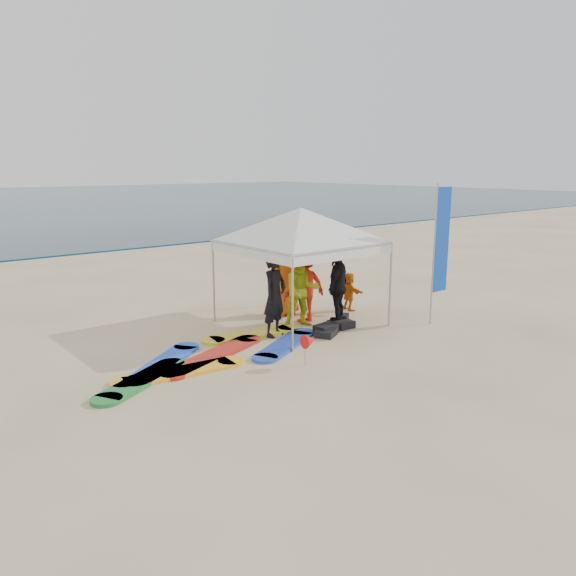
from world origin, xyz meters
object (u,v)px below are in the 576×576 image
(person_black_a, at_px, (275,295))
(feather_flag, at_px, (441,242))
(person_yellow, at_px, (302,290))
(surfboard_spread, at_px, (210,357))
(person_orange_a, at_px, (304,285))
(person_orange_b, at_px, (286,279))
(person_seated, at_px, (349,291))
(canopy_tent, at_px, (301,208))
(person_black_b, at_px, (338,286))
(marker_pennant, at_px, (310,341))

(person_black_a, relative_size, feather_flag, 0.56)
(person_yellow, relative_size, surfboard_spread, 0.34)
(person_orange_a, relative_size, person_orange_b, 0.97)
(person_seated, height_order, canopy_tent, canopy_tent)
(person_orange_b, bearing_deg, person_black_b, 99.10)
(person_seated, bearing_deg, feather_flag, -146.69)
(person_seated, distance_m, marker_pennant, 4.49)
(person_black_a, bearing_deg, person_orange_b, 24.13)
(person_seated, distance_m, feather_flag, 2.85)
(person_yellow, relative_size, person_black_b, 0.95)
(canopy_tent, bearing_deg, person_black_b, -41.47)
(person_orange_b, bearing_deg, person_yellow, 63.97)
(person_black_b, distance_m, person_orange_b, 1.57)
(person_yellow, xyz_separation_m, person_orange_a, (0.35, 0.30, 0.02))
(person_black_a, bearing_deg, person_black_b, -25.39)
(marker_pennant, bearing_deg, feather_flag, 3.93)
(person_orange_b, xyz_separation_m, canopy_tent, (-0.27, -0.91, 1.91))
(canopy_tent, relative_size, surfboard_spread, 0.82)
(person_orange_a, bearing_deg, person_black_a, 27.85)
(person_yellow, distance_m, marker_pennant, 2.79)
(marker_pennant, bearing_deg, canopy_tent, 52.91)
(person_orange_b, bearing_deg, surfboard_spread, 20.54)
(person_black_a, bearing_deg, canopy_tent, 0.67)
(person_seated, distance_m, surfboard_spread, 5.16)
(person_orange_a, distance_m, marker_pennant, 3.24)
(surfboard_spread, bearing_deg, feather_flag, -11.89)
(canopy_tent, height_order, surfboard_spread, canopy_tent)
(person_black_b, height_order, person_seated, person_black_b)
(person_black_a, relative_size, person_black_b, 1.00)
(person_black_a, relative_size, marker_pennant, 3.02)
(person_black_b, bearing_deg, person_orange_b, -102.09)
(person_orange_b, distance_m, surfboard_spread, 3.94)
(person_seated, relative_size, marker_pennant, 1.63)
(canopy_tent, bearing_deg, person_black_a, -160.14)
(person_seated, bearing_deg, canopy_tent, 107.63)
(person_yellow, bearing_deg, person_orange_a, 68.36)
(person_black_b, height_order, person_orange_b, person_orange_b)
(person_orange_a, height_order, marker_pennant, person_orange_a)
(person_black_b, distance_m, feather_flag, 2.76)
(person_orange_a, relative_size, canopy_tent, 0.43)
(person_seated, bearing_deg, marker_pennant, 136.93)
(person_yellow, distance_m, surfboard_spread, 3.21)
(person_yellow, distance_m, person_black_b, 0.91)
(person_black_b, xyz_separation_m, person_seated, (1.21, 0.78, -0.44))
(person_black_a, relative_size, canopy_tent, 0.44)
(feather_flag, bearing_deg, person_yellow, 146.97)
(person_orange_b, bearing_deg, marker_pennant, 51.53)
(person_orange_a, xyz_separation_m, marker_pennant, (-2.03, -2.49, -0.43))
(feather_flag, bearing_deg, person_black_b, 144.88)
(person_yellow, distance_m, feather_flag, 3.62)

